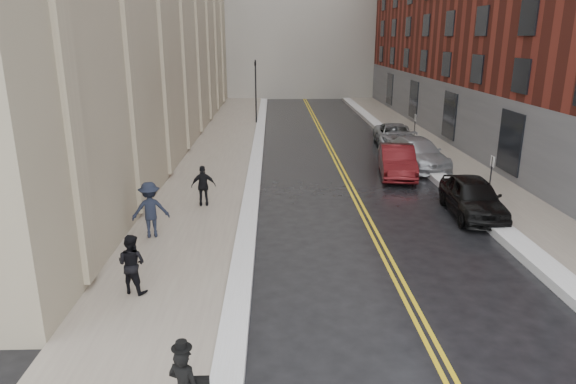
{
  "coord_description": "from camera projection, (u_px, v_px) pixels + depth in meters",
  "views": [
    {
      "loc": [
        -1.2,
        -12.49,
        6.95
      ],
      "look_at": [
        -0.69,
        5.16,
        1.6
      ],
      "focal_mm": 32.0,
      "sensor_mm": 36.0,
      "label": 1
    }
  ],
  "objects": [
    {
      "name": "ground",
      "position": [
        319.0,
        302.0,
        14.0
      ],
      "size": [
        160.0,
        160.0,
        0.0
      ],
      "primitive_type": "plane",
      "color": "black",
      "rests_on": "ground"
    },
    {
      "name": "car_maroon",
      "position": [
        397.0,
        161.0,
        26.52
      ],
      "size": [
        2.33,
        5.0,
        1.58
      ],
      "primitive_type": "imported",
      "rotation": [
        0.0,
        0.0,
        -0.14
      ],
      "color": "#460C0F",
      "rests_on": "ground"
    },
    {
      "name": "sidewalk_right",
      "position": [
        450.0,
        162.0,
        29.53
      ],
      "size": [
        3.0,
        64.0,
        0.15
      ],
      "primitive_type": "cube",
      "color": "gray",
      "rests_on": "ground"
    },
    {
      "name": "pedestrian_b",
      "position": [
        150.0,
        210.0,
        17.97
      ],
      "size": [
        1.43,
        1.03,
        2.0
      ],
      "primitive_type": "imported",
      "rotation": [
        0.0,
        0.0,
        3.38
      ],
      "color": "black",
      "rests_on": "sidewalk_left"
    },
    {
      "name": "traffic_signal",
      "position": [
        256.0,
        87.0,
        41.74
      ],
      "size": [
        0.18,
        0.15,
        5.2
      ],
      "color": "black",
      "rests_on": "ground"
    },
    {
      "name": "pedestrian_c",
      "position": [
        203.0,
        186.0,
        21.35
      ],
      "size": [
        1.05,
        0.55,
        1.72
      ],
      "primitive_type": "imported",
      "rotation": [
        0.0,
        0.0,
        3.28
      ],
      "color": "black",
      "rests_on": "sidewalk_left"
    },
    {
      "name": "sidewalk_left",
      "position": [
        216.0,
        163.0,
        29.16
      ],
      "size": [
        4.0,
        64.0,
        0.15
      ],
      "primitive_type": "cube",
      "color": "gray",
      "rests_on": "ground"
    },
    {
      "name": "pedestrian_a",
      "position": [
        132.0,
        264.0,
        14.04
      ],
      "size": [
        0.99,
        0.88,
        1.69
      ],
      "primitive_type": "imported",
      "rotation": [
        0.0,
        0.0,
        2.79
      ],
      "color": "black",
      "rests_on": "sidewalk_left"
    },
    {
      "name": "snow_ridge_left",
      "position": [
        256.0,
        162.0,
        29.21
      ],
      "size": [
        0.7,
        60.8,
        0.26
      ],
      "primitive_type": "cube",
      "color": "white",
      "rests_on": "ground"
    },
    {
      "name": "snow_ridge_right",
      "position": [
        419.0,
        160.0,
        29.46
      ],
      "size": [
        0.85,
        60.8,
        0.3
      ],
      "primitive_type": "cube",
      "color": "white",
      "rests_on": "ground"
    },
    {
      "name": "parking_sign_near",
      "position": [
        491.0,
        176.0,
        21.48
      ],
      "size": [
        0.06,
        0.35,
        2.23
      ],
      "color": "black",
      "rests_on": "ground"
    },
    {
      "name": "parking_sign_far",
      "position": [
        415.0,
        128.0,
        32.96
      ],
      "size": [
        0.06,
        0.35,
        2.23
      ],
      "color": "black",
      "rests_on": "ground"
    },
    {
      "name": "car_silver_far",
      "position": [
        395.0,
        136.0,
        33.73
      ],
      "size": [
        2.9,
        5.42,
        1.45
      ],
      "primitive_type": "imported",
      "rotation": [
        0.0,
        0.0,
        -0.1
      ],
      "color": "gray",
      "rests_on": "ground"
    },
    {
      "name": "car_black",
      "position": [
        473.0,
        197.0,
        20.61
      ],
      "size": [
        2.16,
        4.74,
        1.58
      ],
      "primitive_type": "imported",
      "rotation": [
        0.0,
        0.0,
        -0.06
      ],
      "color": "black",
      "rests_on": "ground"
    },
    {
      "name": "building_right",
      "position": [
        555.0,
        5.0,
        33.88
      ],
      "size": [
        14.0,
        50.0,
        18.0
      ],
      "primitive_type": "cube",
      "color": "maroon",
      "rests_on": "ground"
    },
    {
      "name": "car_silver_near",
      "position": [
        418.0,
        153.0,
        28.42
      ],
      "size": [
        2.87,
        5.65,
        1.57
      ],
      "primitive_type": "imported",
      "rotation": [
        0.0,
        0.0,
        0.13
      ],
      "color": "#9B9EA3",
      "rests_on": "ground"
    },
    {
      "name": "lane_stripe_b",
      "position": [
        340.0,
        163.0,
        29.38
      ],
      "size": [
        0.12,
        64.0,
        0.01
      ],
      "primitive_type": "cube",
      "color": "gold",
      "rests_on": "ground"
    },
    {
      "name": "lane_stripe_a",
      "position": [
        336.0,
        164.0,
        29.37
      ],
      "size": [
        0.12,
        64.0,
        0.01
      ],
      "primitive_type": "cube",
      "color": "gold",
      "rests_on": "ground"
    }
  ]
}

